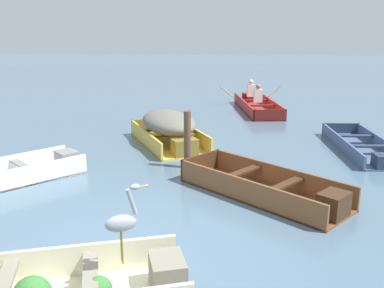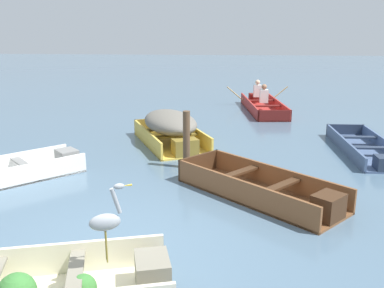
# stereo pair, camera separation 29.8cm
# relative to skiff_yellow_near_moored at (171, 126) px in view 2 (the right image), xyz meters

# --- Properties ---
(ground_plane) EXTENTS (80.00, 80.00, 0.00)m
(ground_plane) POSITION_rel_skiff_yellow_near_moored_xyz_m (-0.28, -5.22, -0.47)
(ground_plane) COLOR slate
(skiff_yellow_near_moored) EXTENTS (2.19, 2.86, 0.81)m
(skiff_yellow_near_moored) POSITION_rel_skiff_yellow_near_moored_xyz_m (0.00, 0.00, 0.00)
(skiff_yellow_near_moored) COLOR #E5BC47
(skiff_yellow_near_moored) RESTS_ON ground
(skiff_white_mid_moored) EXTENTS (2.87, 2.85, 0.38)m
(skiff_white_mid_moored) POSITION_rel_skiff_yellow_near_moored_xyz_m (-2.75, -2.82, -0.34)
(skiff_white_mid_moored) COLOR white
(skiff_white_mid_moored) RESTS_ON ground
(skiff_wooden_brown_far_moored) EXTENTS (2.88, 2.76, 0.41)m
(skiff_wooden_brown_far_moored) POSITION_rel_skiff_yellow_near_moored_xyz_m (2.03, -3.27, -0.32)
(skiff_wooden_brown_far_moored) COLOR brown
(skiff_wooden_brown_far_moored) RESTS_ON ground
(skiff_slate_blue_outer_moored) EXTENTS (1.04, 3.12, 0.31)m
(skiff_slate_blue_outer_moored) POSITION_rel_skiff_yellow_near_moored_xyz_m (4.52, -0.41, -0.37)
(skiff_slate_blue_outer_moored) COLOR #475B7F
(skiff_slate_blue_outer_moored) RESTS_ON ground
(rowboat_red_with_crew) EXTENTS (2.27, 3.65, 0.92)m
(rowboat_red_with_crew) POSITION_rel_skiff_yellow_near_moored_xyz_m (2.58, 4.79, -0.29)
(rowboat_red_with_crew) COLOR #AD2D28
(rowboat_red_with_crew) RESTS_ON ground
(heron_on_dinghy) EXTENTS (0.45, 0.25, 0.84)m
(heron_on_dinghy) POSITION_rel_skiff_yellow_near_moored_xyz_m (0.16, -6.15, 0.43)
(heron_on_dinghy) COLOR olive
(heron_on_dinghy) RESTS_ON dinghy_cream_foreground
(mooring_post) EXTENTS (0.14, 0.14, 1.18)m
(mooring_post) POSITION_rel_skiff_yellow_near_moored_xyz_m (0.56, -1.74, 0.12)
(mooring_post) COLOR brown
(mooring_post) RESTS_ON ground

